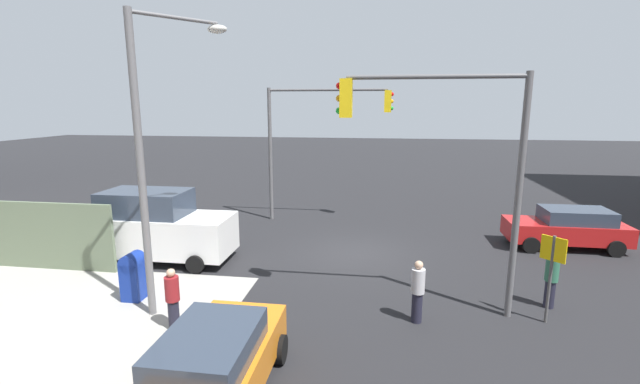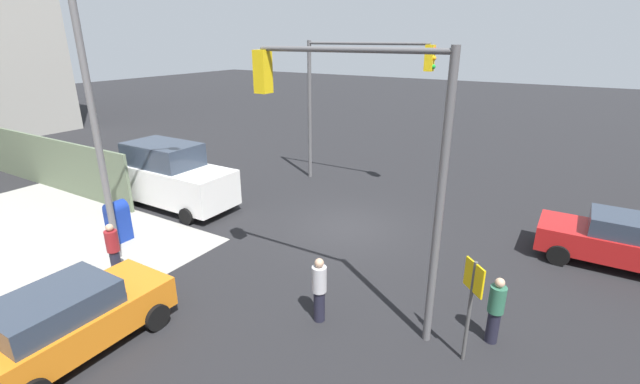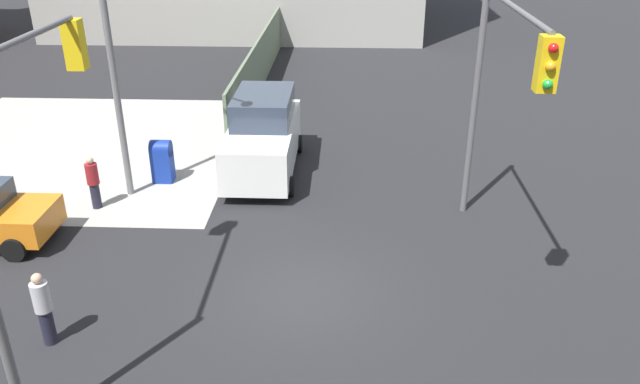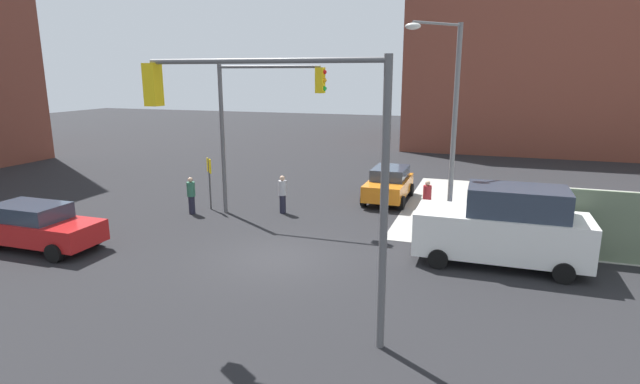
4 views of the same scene
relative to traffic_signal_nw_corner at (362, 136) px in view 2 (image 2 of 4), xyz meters
The scene contains 12 objects.
ground_plane 6.96m from the traffic_signal_nw_corner, 59.34° to the right, with size 120.00×120.00×0.00m, color black.
traffic_signal_nw_corner is the anchor object (origin of this frame).
traffic_signal_se_corner 10.22m from the traffic_signal_nw_corner, 61.68° to the right, with size 6.02×0.36×6.50m.
street_lamp_corner 7.70m from the traffic_signal_nw_corner, ahead, with size 1.90×2.14×8.00m.
warning_sign_two_way 4.03m from the traffic_signal_nw_corner, behind, with size 0.48×0.48×2.40m.
mailbox_blue 9.67m from the traffic_signal_nw_corner, ahead, with size 0.56×0.64×1.43m.
sedan_orange 7.52m from the traffic_signal_nw_corner, 43.55° to the left, with size 2.02×4.10×1.62m.
coupe_red 9.40m from the traffic_signal_nw_corner, 132.11° to the right, with size 4.49×2.02×1.62m.
van_white_delivery 10.76m from the traffic_signal_nw_corner, 15.29° to the right, with size 5.40×2.32×2.62m.
pedestrian_crossing 4.92m from the traffic_signal_nw_corner, 167.40° to the right, with size 0.36×0.36×1.66m.
pedestrian_waiting 3.83m from the traffic_signal_nw_corner, 46.35° to the left, with size 0.36×0.36×1.71m.
pedestrian_walking_north 8.07m from the traffic_signal_nw_corner, 16.24° to the left, with size 0.36×0.36×1.65m.
Camera 2 is at (-6.68, 12.80, 6.63)m, focal length 24.00 mm.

